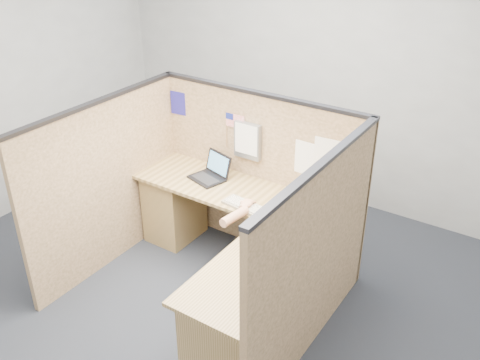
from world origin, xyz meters
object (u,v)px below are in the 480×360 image
Objects in this scene: laptop at (210,172)px; keyboard at (248,207)px; l_desk at (232,253)px; mouse at (247,206)px.

laptop reaches higher than keyboard.
laptop is 0.64m from keyboard.
mouse is (0.02, 0.19, 0.36)m from l_desk.
keyboard reaches higher than l_desk.
mouse reaches higher than l_desk.
keyboard is at bearing 81.45° from l_desk.
keyboard is at bearing 0.00° from mouse.
mouse reaches higher than keyboard.
mouse is (-0.01, 0.00, 0.01)m from keyboard.
l_desk is 17.25× the size of mouse.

